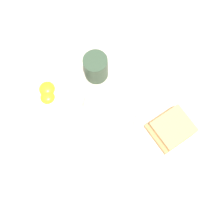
{
  "coord_description": "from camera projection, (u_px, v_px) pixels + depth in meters",
  "views": [
    {
      "loc": [
        -0.27,
        0.09,
        0.87
      ],
      "look_at": [
        -0.04,
        -0.06,
        0.02
      ],
      "focal_mm": 50.0,
      "sensor_mm": 36.0,
      "label": 1
    }
  ],
  "objects": [
    {
      "name": "ground_plane",
      "position": [
        87.0,
        113.0,
        0.91
      ],
      "size": [
        3.0,
        3.0,
        0.0
      ],
      "primitive_type": "plane",
      "color": "beige"
    },
    {
      "name": "egg_bowl",
      "position": [
        55.0,
        94.0,
        0.91
      ],
      "size": [
        0.17,
        0.17,
        0.07
      ],
      "color": "white",
      "rests_on": "ground_plane"
    },
    {
      "name": "toast_plate",
      "position": [
        170.0,
        131.0,
        0.89
      ],
      "size": [
        0.21,
        0.21,
        0.01
      ],
      "color": "white",
      "rests_on": "ground_plane"
    },
    {
      "name": "toast_sandwich",
      "position": [
        171.0,
        129.0,
        0.87
      ],
      "size": [
        0.1,
        0.12,
        0.03
      ],
      "color": "tan",
      "rests_on": "toast_plate"
    },
    {
      "name": "soup_spoon",
      "position": [
        93.0,
        152.0,
        0.86
      ],
      "size": [
        0.1,
        0.18,
        0.04
      ],
      "color": "white",
      "rests_on": "ground_plane"
    },
    {
      "name": "drinking_cup",
      "position": [
        96.0,
        67.0,
        0.91
      ],
      "size": [
        0.07,
        0.07,
        0.09
      ],
      "color": "#334733",
      "rests_on": "ground_plane"
    }
  ]
}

